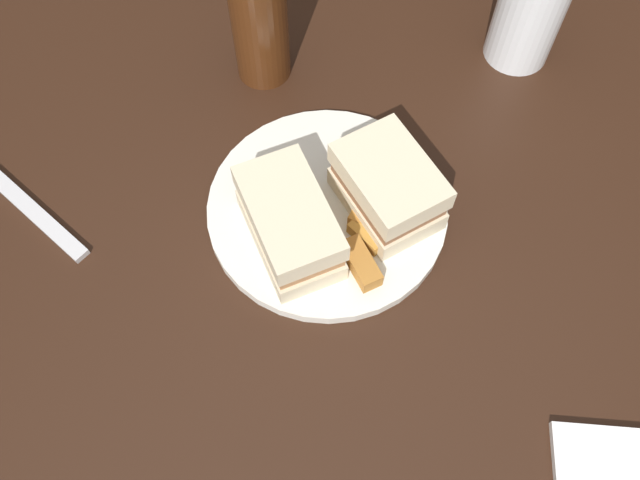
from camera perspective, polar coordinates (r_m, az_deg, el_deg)
name	(u,v)px	position (r m, az deg, el deg)	size (l,w,h in m)	color
ground_plane	(315,447)	(1.38, -0.46, -17.62)	(6.00, 6.00, 0.00)	#4C4238
dining_table	(313,399)	(1.00, -0.63, -13.73)	(1.09, 0.96, 0.78)	black
plate	(331,209)	(0.66, 0.92, 2.69)	(0.24, 0.24, 0.01)	silver
sandwich_half_left	(290,224)	(0.61, -2.66, 1.43)	(0.14, 0.12, 0.07)	beige
sandwich_half_right	(388,187)	(0.63, 5.95, 4.59)	(0.13, 0.12, 0.07)	beige
potato_wedge_front	(361,263)	(0.62, 3.59, -2.03)	(0.05, 0.02, 0.02)	#AD702D
potato_wedge_middle	(377,226)	(0.64, 4.96, 1.24)	(0.06, 0.02, 0.02)	#AD702D
potato_wedge_back	(369,233)	(0.63, 4.31, 0.58)	(0.04, 0.02, 0.02)	#B77F33
pint_glass	(531,6)	(0.78, 17.98, 18.82)	(0.07, 0.07, 0.16)	white
cider_bottle	(258,4)	(0.71, -5.47, 19.79)	(0.06, 0.06, 0.25)	#47230F
fork	(26,205)	(0.73, -24.26, 2.80)	(0.18, 0.02, 0.01)	silver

